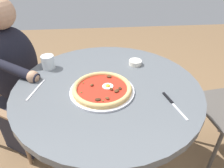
# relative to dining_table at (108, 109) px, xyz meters

# --- Properties ---
(dining_table) EXTENTS (0.99, 0.99, 0.76)m
(dining_table) POSITION_rel_dining_table_xyz_m (0.00, 0.00, 0.00)
(dining_table) COLOR #565B60
(dining_table) RESTS_ON ground
(pizza_on_plate) EXTENTS (0.33, 0.33, 0.03)m
(pizza_on_plate) POSITION_rel_dining_table_xyz_m (-0.03, -0.05, 0.17)
(pizza_on_plate) COLOR white
(pizza_on_plate) RESTS_ON dining_table
(water_glass) EXTENTS (0.08, 0.08, 0.08)m
(water_glass) POSITION_rel_dining_table_xyz_m (-0.34, 0.22, 0.19)
(water_glass) COLOR silver
(water_glass) RESTS_ON dining_table
(steak_knife) EXTENTS (0.06, 0.20, 0.01)m
(steak_knife) POSITION_rel_dining_table_xyz_m (0.29, -0.16, 0.16)
(steak_knife) COLOR silver
(steak_knife) RESTS_ON dining_table
(ramekin_capers) EXTENTS (0.08, 0.08, 0.03)m
(ramekin_capers) POSITION_rel_dining_table_xyz_m (0.19, 0.22, 0.17)
(ramekin_capers) COLOR white
(ramekin_capers) RESTS_ON dining_table
(fork_utensil) EXTENTS (0.06, 0.18, 0.00)m
(fork_utensil) POSITION_rel_dining_table_xyz_m (-0.37, -0.00, 0.16)
(fork_utensil) COLOR #BCBCC1
(fork_utensil) RESTS_ON dining_table
(diner_person) EXTENTS (0.45, 0.53, 1.14)m
(diner_person) POSITION_rel_dining_table_xyz_m (-0.60, 0.36, -0.09)
(diner_person) COLOR #282833
(diner_person) RESTS_ON ground
(cafe_chair_diner) EXTENTS (0.60, 0.60, 0.84)m
(cafe_chair_diner) POSITION_rel_dining_table_xyz_m (-0.72, 0.44, -0.09)
(cafe_chair_diner) COLOR #957050
(cafe_chair_diner) RESTS_ON ground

